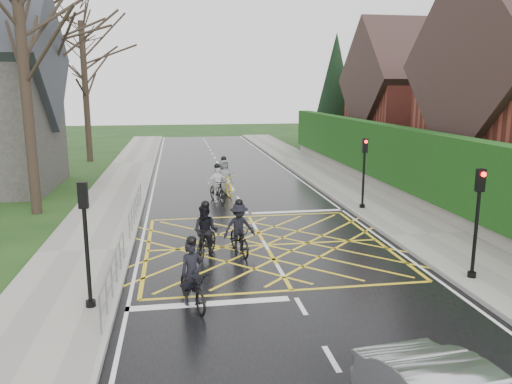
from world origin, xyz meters
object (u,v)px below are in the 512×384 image
object	(u,v)px
cyclist_back	(206,236)
cyclist_front	(217,188)
cyclist_rear	(193,283)
cyclist_mid	(239,233)
cyclist_lead	(224,181)

from	to	relation	value
cyclist_back	cyclist_front	world-z (taller)	cyclist_back
cyclist_rear	cyclist_back	size ratio (longest dim) A/B	1.01
cyclist_rear	cyclist_mid	world-z (taller)	cyclist_mid
cyclist_rear	cyclist_mid	xyz separation A→B (m)	(1.66, 3.90, 0.08)
cyclist_rear	cyclist_lead	bearing A→B (deg)	64.51
cyclist_front	cyclist_rear	bearing A→B (deg)	-115.80
cyclist_front	cyclist_lead	world-z (taller)	cyclist_lead
cyclist_back	cyclist_lead	xyz separation A→B (m)	(1.50, 9.54, -0.02)
cyclist_back	cyclist_mid	xyz separation A→B (m)	(1.11, 0.35, -0.05)
cyclist_back	cyclist_front	size ratio (longest dim) A/B	1.00
cyclist_rear	cyclist_back	xyz separation A→B (m)	(0.55, 3.55, 0.13)
cyclist_back	cyclist_mid	size ratio (longest dim) A/B	0.99
cyclist_rear	cyclist_front	world-z (taller)	cyclist_front
cyclist_rear	cyclist_back	distance (m)	3.59
cyclist_rear	cyclist_back	world-z (taller)	cyclist_back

